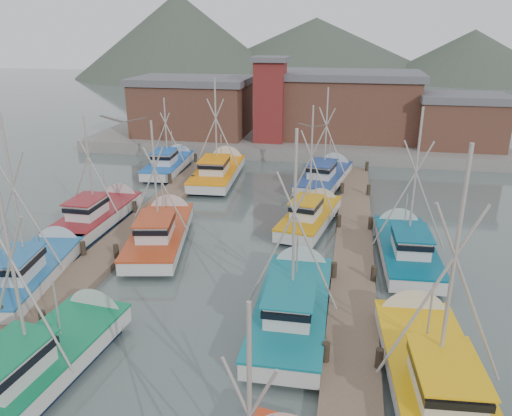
% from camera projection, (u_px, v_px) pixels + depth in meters
% --- Properties ---
extents(ground, '(260.00, 260.00, 0.00)m').
position_uv_depth(ground, '(193.00, 325.00, 22.29)').
color(ground, '#4A5857').
rests_on(ground, ground).
extents(dock_left, '(2.30, 46.00, 1.50)m').
position_uv_depth(dock_left, '(92.00, 267.00, 27.20)').
color(dock_left, brown).
rests_on(dock_left, ground).
extents(dock_right, '(2.30, 46.00, 1.50)m').
position_uv_depth(dock_right, '(353.00, 291.00, 24.71)').
color(dock_right, brown).
rests_on(dock_right, ground).
extents(quay, '(44.00, 16.00, 1.20)m').
position_uv_depth(quay, '(293.00, 139.00, 56.23)').
color(quay, gray).
rests_on(quay, ground).
extents(shed_left, '(12.72, 8.48, 6.20)m').
position_uv_depth(shed_left, '(193.00, 106.00, 55.06)').
color(shed_left, brown).
rests_on(shed_left, quay).
extents(shed_center, '(14.84, 9.54, 6.90)m').
position_uv_depth(shed_center, '(349.00, 104.00, 53.77)').
color(shed_center, brown).
rests_on(shed_center, quay).
extents(shed_right, '(8.48, 6.36, 5.20)m').
position_uv_depth(shed_right, '(461.00, 120.00, 49.33)').
color(shed_right, brown).
rests_on(shed_right, quay).
extents(lookout_tower, '(3.60, 3.60, 8.50)m').
position_uv_depth(lookout_tower, '(270.00, 99.00, 51.20)').
color(lookout_tower, maroon).
rests_on(lookout_tower, quay).
extents(distant_hills, '(175.00, 140.00, 42.00)m').
position_uv_depth(distant_hills, '(284.00, 75.00, 137.68)').
color(distant_hills, '#414B3E').
rests_on(distant_hills, ground).
extents(boat_4, '(3.85, 9.65, 9.36)m').
position_uv_depth(boat_4, '(45.00, 359.00, 18.88)').
color(boat_4, black).
rests_on(boat_4, ground).
extents(boat_5, '(3.94, 9.84, 9.73)m').
position_uv_depth(boat_5, '(294.00, 303.00, 22.73)').
color(boat_5, black).
rests_on(boat_5, ground).
extents(boat_6, '(4.04, 9.23, 9.66)m').
position_uv_depth(boat_6, '(34.00, 269.00, 25.91)').
color(boat_6, black).
rests_on(boat_6, ground).
extents(boat_7, '(4.20, 10.23, 10.27)m').
position_uv_depth(boat_7, '(431.00, 370.00, 18.29)').
color(boat_7, black).
rests_on(boat_7, ground).
extents(boat_8, '(4.75, 10.03, 8.52)m').
position_uv_depth(boat_8, '(161.00, 232.00, 30.64)').
color(boat_8, black).
rests_on(boat_8, ground).
extents(boat_9, '(3.93, 8.58, 8.71)m').
position_uv_depth(boat_9, '(312.00, 215.00, 33.31)').
color(boat_9, black).
rests_on(boat_9, ground).
extents(boat_10, '(3.42, 9.05, 8.15)m').
position_uv_depth(boat_10, '(100.00, 214.00, 33.62)').
color(boat_10, black).
rests_on(boat_10, ground).
extents(boat_11, '(3.87, 9.25, 9.54)m').
position_uv_depth(boat_11, '(405.00, 247.00, 28.54)').
color(boat_11, black).
rests_on(boat_11, ground).
extents(boat_12, '(3.99, 10.59, 9.73)m').
position_uv_depth(boat_12, '(219.00, 171.00, 43.57)').
color(boat_12, black).
rests_on(boat_12, ground).
extents(boat_13, '(4.52, 9.85, 8.93)m').
position_uv_depth(boat_13, '(326.00, 176.00, 42.13)').
color(boat_13, black).
rests_on(boat_13, ground).
extents(boat_14, '(3.34, 9.04, 7.50)m').
position_uv_depth(boat_14, '(170.00, 164.00, 45.89)').
color(boat_14, black).
rests_on(boat_14, ground).
extents(gull_near, '(1.55, 0.62, 0.24)m').
position_uv_depth(gull_near, '(123.00, 120.00, 15.45)').
color(gull_near, slate).
rests_on(gull_near, ground).
extents(gull_far, '(1.55, 0.62, 0.24)m').
position_uv_depth(gull_far, '(313.00, 126.00, 24.95)').
color(gull_far, slate).
rests_on(gull_far, ground).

